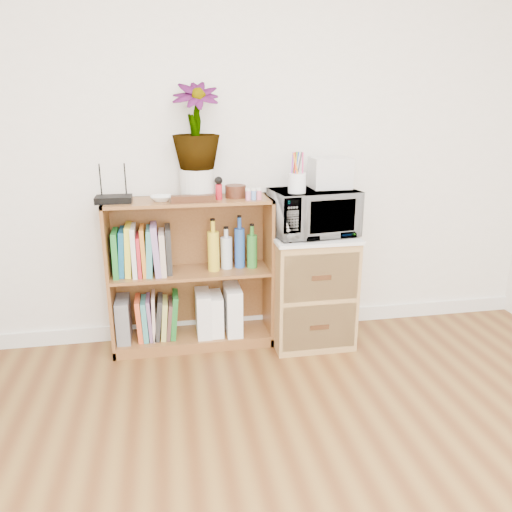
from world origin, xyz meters
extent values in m
cube|color=white|center=(0.00, 2.24, 0.05)|extent=(4.00, 0.02, 0.10)
cube|color=brown|center=(-0.35, 2.10, 0.47)|extent=(1.00, 0.30, 0.95)
cube|color=#9E7542|center=(0.40, 2.02, 0.35)|extent=(0.50, 0.45, 0.70)
imported|color=white|center=(0.40, 2.02, 0.86)|extent=(0.54, 0.40, 0.28)
cylinder|color=white|center=(0.27, 1.94, 1.05)|extent=(0.10, 0.10, 0.11)
cube|color=silver|center=(0.52, 2.07, 1.09)|extent=(0.23, 0.19, 0.18)
cube|color=black|center=(-0.78, 2.08, 0.97)|extent=(0.20, 0.14, 0.04)
imported|color=white|center=(-0.51, 2.07, 0.97)|extent=(0.13, 0.13, 0.03)
cylinder|color=silver|center=(-0.29, 2.12, 1.04)|extent=(0.21, 0.21, 0.18)
imported|color=#30772F|center=(-0.29, 2.12, 1.37)|extent=(0.27, 0.27, 0.49)
cube|color=#351A0E|center=(-0.33, 2.00, 0.97)|extent=(0.25, 0.06, 0.04)
cylinder|color=#B41622|center=(-0.17, 2.06, 1.00)|extent=(0.04, 0.04, 0.09)
cylinder|color=#34190E|center=(-0.06, 2.11, 0.99)|extent=(0.13, 0.13, 0.07)
cube|color=#D97887|center=(0.03, 2.01, 0.98)|extent=(0.12, 0.04, 0.06)
cube|color=slate|center=(-0.78, 2.10, 0.21)|extent=(0.08, 0.22, 0.27)
cube|color=white|center=(-0.29, 2.09, 0.21)|extent=(0.09, 0.23, 0.28)
cube|color=white|center=(-0.21, 2.09, 0.20)|extent=(0.08, 0.21, 0.26)
cube|color=white|center=(-0.09, 2.09, 0.22)|extent=(0.10, 0.25, 0.31)
cube|color=#227F2F|center=(-0.79, 2.10, 0.64)|extent=(0.04, 0.20, 0.28)
cube|color=#165B88|center=(-0.76, 2.10, 0.64)|extent=(0.05, 0.20, 0.28)
cube|color=yellow|center=(-0.72, 2.10, 0.65)|extent=(0.05, 0.20, 0.31)
cube|color=silver|center=(-0.69, 2.10, 0.65)|extent=(0.03, 0.20, 0.30)
cube|color=red|center=(-0.66, 2.10, 0.62)|extent=(0.02, 0.20, 0.25)
cube|color=orange|center=(-0.63, 2.10, 0.65)|extent=(0.03, 0.20, 0.29)
cube|color=teal|center=(-0.60, 2.10, 0.64)|extent=(0.05, 0.20, 0.29)
cube|color=#9974AE|center=(-0.56, 2.10, 0.65)|extent=(0.05, 0.20, 0.31)
cube|color=beige|center=(-0.52, 2.10, 0.63)|extent=(0.04, 0.20, 0.26)
cube|color=#272727|center=(-0.48, 2.10, 0.64)|extent=(0.03, 0.20, 0.28)
cylinder|color=yellow|center=(-0.21, 2.10, 0.66)|extent=(0.07, 0.07, 0.32)
cylinder|color=silver|center=(-0.13, 2.10, 0.63)|extent=(0.07, 0.07, 0.26)
cylinder|color=#2552AD|center=(-0.04, 2.10, 0.66)|extent=(0.06, 0.06, 0.32)
cylinder|color=#2E7E2D|center=(0.03, 2.10, 0.64)|extent=(0.06, 0.06, 0.27)
cylinder|color=yellow|center=(0.11, 2.10, 0.66)|extent=(0.07, 0.07, 0.32)
cylinder|color=silver|center=(0.20, 2.10, 0.66)|extent=(0.06, 0.06, 0.32)
cube|color=#EE552A|center=(-0.69, 2.10, 0.20)|extent=(0.04, 0.19, 0.27)
cube|color=teal|center=(-0.65, 2.10, 0.20)|extent=(0.04, 0.19, 0.26)
cube|color=slate|center=(-0.62, 2.10, 0.20)|extent=(0.03, 0.19, 0.27)
cube|color=beige|center=(-0.60, 2.10, 0.21)|extent=(0.03, 0.19, 0.29)
cube|color=#2B2B2B|center=(-0.57, 2.10, 0.20)|extent=(0.06, 0.19, 0.27)
cube|color=#BBBD57|center=(-0.53, 2.10, 0.19)|extent=(0.05, 0.19, 0.25)
cube|color=#51342E|center=(-0.50, 2.10, 0.19)|extent=(0.05, 0.19, 0.24)
cube|color=#1B6725|center=(-0.47, 2.10, 0.21)|extent=(0.06, 0.19, 0.29)
camera|label=1|loc=(-0.48, -0.86, 1.51)|focal=35.00mm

